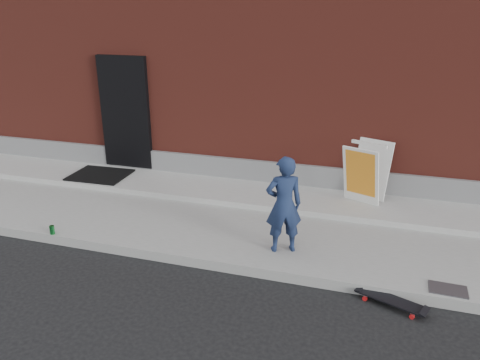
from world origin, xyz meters
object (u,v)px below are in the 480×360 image
(soda_can, at_px, (52,230))
(skateboard, at_px, (391,300))
(child, at_px, (284,205))
(pizza_sign, at_px, (366,172))

(soda_can, bearing_deg, skateboard, -1.96)
(child, height_order, soda_can, child)
(soda_can, bearing_deg, pizza_sign, 29.21)
(skateboard, relative_size, soda_can, 6.33)
(skateboard, height_order, soda_can, soda_can)
(pizza_sign, bearing_deg, soda_can, -150.79)
(child, distance_m, pizza_sign, 2.21)
(skateboard, height_order, pizza_sign, pizza_sign)
(skateboard, xyz_separation_m, pizza_sign, (-0.49, 2.68, 0.69))
(skateboard, bearing_deg, soda_can, 178.04)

